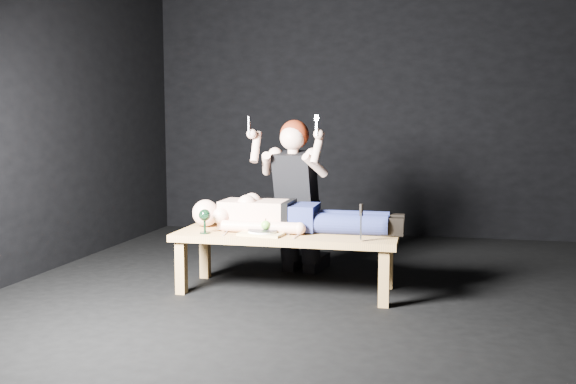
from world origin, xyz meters
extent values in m
plane|color=black|center=(0.00, 0.00, 0.00)|extent=(5.00, 5.00, 0.00)
plane|color=black|center=(0.00, 2.50, 1.50)|extent=(5.00, 0.00, 5.00)
cube|color=#C58A44|center=(-0.34, -0.13, 0.23)|extent=(1.66, 0.62, 0.45)
cube|color=tan|center=(-0.49, -0.27, 0.46)|extent=(0.35, 0.27, 0.02)
cylinder|color=white|center=(-0.49, -0.27, 0.48)|extent=(0.24, 0.24, 0.02)
sphere|color=#49A521|center=(-0.47, -0.26, 0.52)|extent=(0.07, 0.07, 0.07)
cube|color=#B2B2B7|center=(-0.77, -0.29, 0.45)|extent=(0.04, 0.18, 0.01)
cube|color=#B2B2B7|center=(-0.23, -0.29, 0.45)|extent=(0.02, 0.18, 0.01)
cube|color=#B2B2B7|center=(-0.37, -0.20, 0.45)|extent=(0.16, 0.11, 0.01)
camera|label=1|loc=(0.67, -4.47, 1.23)|focal=37.54mm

